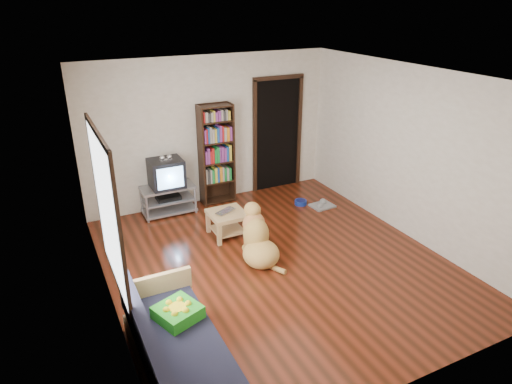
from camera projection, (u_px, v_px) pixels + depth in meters
name	position (u px, v px, depth m)	size (l,w,h in m)	color
ground	(276.00, 263.00, 6.48)	(5.00, 5.00, 0.00)	#612110
ceiling	(280.00, 77.00, 5.45)	(5.00, 5.00, 0.00)	white
wall_back	(210.00, 131.00, 8.02)	(4.50, 4.50, 0.00)	silver
wall_front	(419.00, 274.00, 3.90)	(4.50, 4.50, 0.00)	silver
wall_left	(100.00, 211.00, 5.05)	(5.00, 5.00, 0.00)	silver
wall_right	(409.00, 153.00, 6.88)	(5.00, 5.00, 0.00)	silver
green_cushion	(178.00, 312.00, 4.70)	(0.41, 0.41, 0.14)	green
laptop	(228.00, 212.00, 7.04)	(0.34, 0.22, 0.03)	silver
dog_bowl	(301.00, 202.00, 8.27)	(0.22, 0.22, 0.08)	navy
grey_rag	(322.00, 206.00, 8.19)	(0.40, 0.32, 0.03)	#969696
window	(107.00, 212.00, 4.56)	(0.03, 1.46, 1.70)	white
doorway	(277.00, 132.00, 8.62)	(1.03, 0.05, 2.19)	black
tv_stand	(168.00, 199.00, 7.86)	(0.90, 0.45, 0.50)	#99999E
crt_tv	(166.00, 173.00, 7.69)	(0.55, 0.52, 0.58)	black
bookshelf	(216.00, 149.00, 8.03)	(0.60, 0.30, 1.80)	black
sofa	(177.00, 353.00, 4.48)	(0.80, 1.80, 0.80)	tan
coffee_table	(227.00, 219.00, 7.11)	(0.55, 0.55, 0.40)	tan
dog	(258.00, 240.00, 6.46)	(0.57, 1.01, 0.82)	tan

